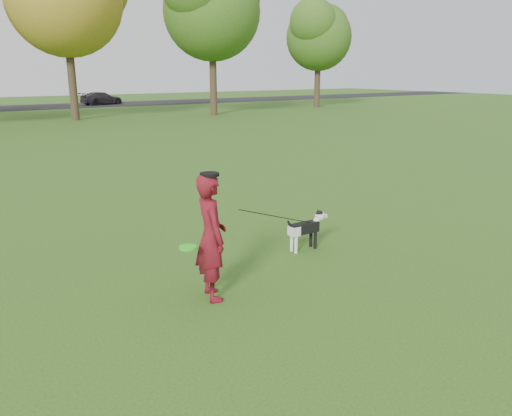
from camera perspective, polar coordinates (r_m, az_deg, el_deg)
ground at (r=7.76m, az=0.60°, el=-7.01°), size 120.00×120.00×0.00m
man at (r=6.58m, az=-5.16°, el=-3.35°), size 0.52×0.69×1.70m
dog at (r=8.52m, az=5.85°, el=-2.12°), size 0.87×0.17×0.66m
car_right at (r=48.02m, az=-17.24°, el=11.89°), size 4.10×2.50×1.11m
man_held_items at (r=7.58m, az=2.79°, el=-1.05°), size 2.88×0.98×1.27m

